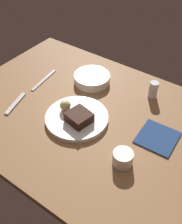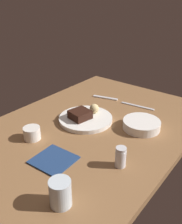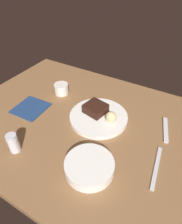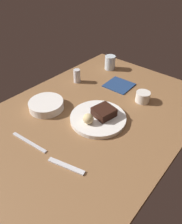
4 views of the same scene
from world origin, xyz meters
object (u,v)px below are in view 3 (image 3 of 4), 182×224
Objects in this scene: salt_shaker at (13,143)px; dessert_plate at (99,117)px; side_bowl at (89,166)px; folded_napkin at (31,108)px; coffee_cup at (61,89)px; butter_knife at (156,167)px; bread_roll at (111,117)px; dessert_spoon at (166,129)px; chocolate_cake_slice at (96,109)px.

dessert_plate is at bearing -120.72° from salt_shaker.
folded_napkin is at bearing -19.62° from side_bowl.
coffee_cup is 60.74cm from butter_knife.
bread_roll is 0.25× the size of butter_knife.
coffee_cup is at bearing 74.49° from dessert_spoon.
chocolate_cake_slice is 35.38cm from butter_knife.
bread_roll is 23.99cm from dessert_spoon.
bread_roll is (-8.44, 1.96, 0.37)cm from chocolate_cake_slice.
chocolate_cake_slice is at bearing -65.33° from side_bowl.
dessert_plate is 28.16cm from coffee_cup.
salt_shaker reaches higher than butter_knife.
folded_napkin is (13.03, -21.73, -3.69)cm from salt_shaker.
coffee_cup is (33.23, -8.61, -1.60)cm from bread_roll.
side_bowl is at bearing 114.67° from chocolate_cake_slice.
bread_roll reaches higher than coffee_cup.
chocolate_cake_slice is 32.32cm from folded_napkin.
folded_napkin reaches higher than butter_knife.
dessert_spoon is at bearing -167.79° from chocolate_cake_slice.
side_bowl reaches higher than dessert_plate.
coffee_cup is 0.39× the size of butter_knife.
coffee_cup is at bearing -14.53° from bread_roll.
dessert_plate reaches higher than butter_knife.
bread_roll is at bearing -128.84° from salt_shaker.
bread_roll reaches higher than folded_napkin.
salt_shaker is 0.43× the size of butter_knife.
salt_shaker reaches higher than chocolate_cake_slice.
salt_shaker is at bearing 51.16° from bread_roll.
folded_napkin is (32.02, 10.24, -0.69)cm from dessert_plate.
folded_napkin is at bearing 74.41° from coffee_cup.
salt_shaker is at bearing 63.20° from chocolate_cake_slice.
dessert_plate is 32.67cm from butter_knife.
side_bowl is at bearing 115.62° from butter_knife.
butter_knife is (-23.88, 11.92, -4.11)cm from bread_roll.
butter_knife is at bearing 153.48° from bread_roll.
butter_knife is at bearing -147.34° from side_bowl.
salt_shaker is 25.60cm from folded_napkin.
folded_napkin is at bearing 14.23° from bread_roll.
folded_napkin is (5.12, 18.34, -2.46)cm from coffee_cup.
butter_knife is (-1.83, 20.48, -0.10)cm from dessert_spoon.
bread_roll is at bearing -81.20° from side_bowl.
chocolate_cake_slice is 25.70cm from coffee_cup.
coffee_cup is at bearing 63.19° from butter_knife.
dessert_spoon reaches higher than folded_napkin.
side_bowl is 49.88cm from coffee_cup.
side_bowl is (-3.83, 24.77, -2.30)cm from bread_roll.
chocolate_cake_slice is 1.13× the size of salt_shaker.
bread_roll is at bearing 166.93° from chocolate_cake_slice.
butter_knife is at bearing 157.64° from dessert_plate.
dessert_spoon is (-22.05, -8.56, -4.01)cm from bread_roll.
side_bowl is at bearing -167.08° from salt_shaker.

